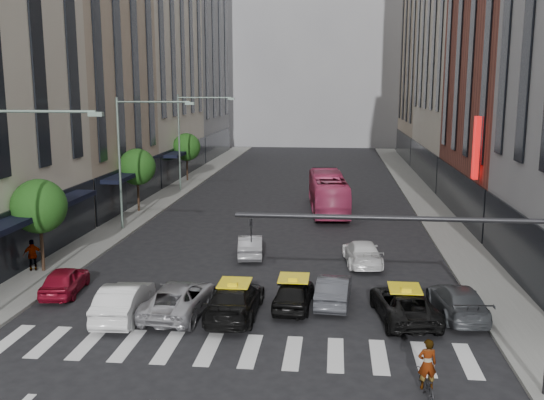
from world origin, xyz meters
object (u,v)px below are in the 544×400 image
(streetlamp_far, at_px, (189,129))
(pedestrian_far, at_px, (33,255))
(taxi_left, at_px, (235,300))
(motorcycle, at_px, (426,384))
(bus, at_px, (328,193))
(streetlamp_mid, at_px, (132,146))
(car_white_front, at_px, (124,301))
(taxi_center, at_px, (294,293))
(car_red, at_px, (65,280))
(streetlamp_near, at_px, (6,182))

(streetlamp_far, bearing_deg, pedestrian_far, -95.00)
(taxi_left, distance_m, motorcycle, 9.55)
(motorcycle, height_order, pedestrian_far, pedestrian_far)
(taxi_left, height_order, bus, bus)
(streetlamp_mid, xyz_separation_m, car_white_front, (4.75, -15.73, -5.13))
(bus, relative_size, pedestrian_far, 6.47)
(taxi_center, xyz_separation_m, motorcycle, (4.81, -7.45, -0.28))
(car_white_front, bearing_deg, motorcycle, 152.08)
(car_red, relative_size, motorcycle, 2.51)
(pedestrian_far, bearing_deg, taxi_left, 128.00)
(pedestrian_far, bearing_deg, car_red, 107.55)
(streetlamp_near, bearing_deg, streetlamp_far, 90.00)
(streetlamp_near, height_order, pedestrian_far, streetlamp_near)
(streetlamp_near, relative_size, car_white_front, 1.92)
(car_red, xyz_separation_m, pedestrian_far, (-3.13, 2.97, 0.33))
(bus, xyz_separation_m, motorcycle, (3.58, -29.18, -1.12))
(taxi_left, height_order, motorcycle, taxi_left)
(taxi_left, distance_m, pedestrian_far, 12.78)
(taxi_left, bearing_deg, motorcycle, 140.80)
(car_red, relative_size, taxi_left, 0.76)
(car_red, height_order, pedestrian_far, pedestrian_far)
(streetlamp_far, relative_size, taxi_center, 2.22)
(streetlamp_far, bearing_deg, streetlamp_mid, -90.00)
(streetlamp_near, distance_m, streetlamp_far, 32.00)
(car_red, height_order, taxi_left, taxi_left)
(streetlamp_mid, distance_m, pedestrian_far, 11.42)
(car_red, relative_size, taxi_center, 0.97)
(streetlamp_far, bearing_deg, car_red, -88.34)
(streetlamp_near, xyz_separation_m, motorcycle, (16.75, -5.24, -5.49))
(streetlamp_near, bearing_deg, motorcycle, -17.36)
(car_red, height_order, taxi_center, taxi_center)
(motorcycle, bearing_deg, streetlamp_mid, -59.43)
(streetlamp_mid, relative_size, bus, 0.82)
(taxi_center, relative_size, bus, 0.37)
(motorcycle, bearing_deg, streetlamp_far, -73.48)
(streetlamp_mid, bearing_deg, streetlamp_near, -90.00)
(streetlamp_far, bearing_deg, motorcycle, -65.78)
(streetlamp_far, relative_size, motorcycle, 5.74)
(car_white_front, xyz_separation_m, bus, (8.43, 23.67, 0.76))
(bus, bearing_deg, streetlamp_near, 56.35)
(car_white_front, bearing_deg, streetlamp_far, -84.76)
(streetlamp_far, height_order, car_white_front, streetlamp_far)
(bus, bearing_deg, streetlamp_mid, 26.25)
(streetlamp_far, xyz_separation_m, car_white_front, (4.75, -31.73, -5.13))
(car_red, height_order, motorcycle, car_red)
(bus, distance_m, motorcycle, 29.42)
(taxi_left, bearing_deg, taxi_center, -151.53)
(pedestrian_far, bearing_deg, bus, -159.59)
(streetlamp_far, height_order, car_red, streetlamp_far)
(car_red, xyz_separation_m, motorcycle, (15.91, -8.21, -0.26))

